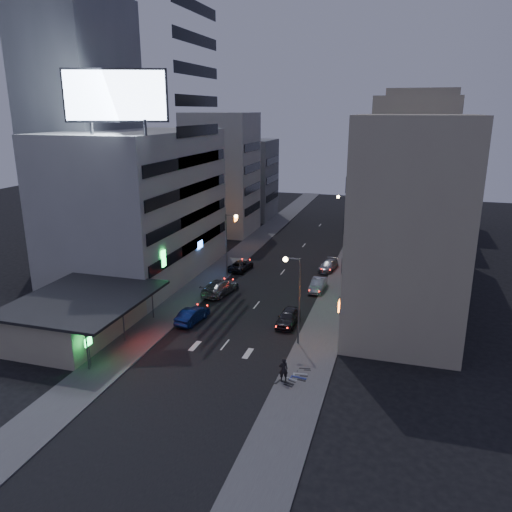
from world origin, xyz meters
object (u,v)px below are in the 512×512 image
at_px(parked_car_right_mid, 318,285).
at_px(scooter_silver_a, 298,375).
at_px(parked_car_right_near, 288,317).
at_px(road_car_silver, 220,287).
at_px(scooter_black_b, 311,363).
at_px(person, 283,369).
at_px(scooter_blue, 307,372).
at_px(scooter_black_a, 295,377).
at_px(parked_car_left, 241,265).
at_px(scooter_silver_b, 308,368).
at_px(parked_car_right_far, 328,266).
at_px(road_car_blue, 192,315).

relative_size(parked_car_right_mid, scooter_silver_a, 2.62).
bearing_deg(parked_car_right_near, road_car_silver, 148.28).
bearing_deg(scooter_silver_a, parked_car_right_mid, 24.32).
xyz_separation_m(road_car_silver, scooter_black_b, (13.26, -14.31, -0.23)).
xyz_separation_m(parked_car_right_near, person, (2.13, -10.71, 0.34)).
xyz_separation_m(parked_car_right_near, scooter_blue, (3.86, -9.88, -0.06)).
bearing_deg(road_car_silver, scooter_black_a, 136.24).
relative_size(parked_car_left, scooter_black_a, 2.34).
height_order(scooter_black_b, scooter_silver_b, scooter_silver_b).
relative_size(person, scooter_black_a, 0.98).
bearing_deg(scooter_blue, parked_car_right_far, 12.34).
distance_m(parked_car_left, scooter_black_a, 29.28).
distance_m(parked_car_left, scooter_silver_b, 27.96).
height_order(parked_car_right_near, scooter_silver_a, parked_car_right_near).
distance_m(parked_car_right_far, scooter_black_a, 29.52).
height_order(scooter_blue, scooter_silver_b, scooter_blue).
xyz_separation_m(road_car_blue, person, (11.39, -8.53, 0.36)).
xyz_separation_m(parked_car_right_mid, scooter_silver_b, (2.61, -19.55, -0.07)).
xyz_separation_m(road_car_silver, scooter_blue, (13.29, -16.00, -0.14)).
distance_m(scooter_silver_a, scooter_silver_b, 1.34).
height_order(parked_car_right_far, scooter_black_a, scooter_black_a).
bearing_deg(scooter_black_a, road_car_silver, 53.21).
relative_size(scooter_black_a, scooter_black_b, 1.26).
bearing_deg(parked_car_left, scooter_silver_b, 125.92).
relative_size(road_car_blue, scooter_black_b, 2.81).
height_order(parked_car_right_far, scooter_silver_b, parked_car_right_far).
distance_m(road_car_silver, scooter_silver_b, 20.20).
bearing_deg(road_car_silver, parked_car_left, -76.83).
xyz_separation_m(scooter_black_a, scooter_silver_a, (0.10, 0.63, -0.10)).
relative_size(parked_car_right_mid, scooter_black_b, 2.73).
distance_m(parked_car_left, scooter_blue, 28.63).
height_order(road_car_blue, scooter_blue, road_car_blue).
xyz_separation_m(parked_car_right_near, road_car_blue, (-9.25, -2.18, -0.02)).
bearing_deg(scooter_silver_b, scooter_silver_a, 148.65).
bearing_deg(parked_car_right_far, parked_car_left, -156.07).
distance_m(parked_car_right_mid, road_car_blue, 16.33).
relative_size(parked_car_right_far, scooter_silver_b, 2.63).
bearing_deg(scooter_black_b, scooter_silver_b, 167.66).
relative_size(parked_car_right_near, road_car_silver, 0.77).
distance_m(parked_car_right_far, person, 29.18).
bearing_deg(parked_car_right_far, road_car_silver, -123.04).
bearing_deg(parked_car_right_near, person, -77.48).
height_order(parked_car_right_mid, scooter_silver_a, parked_car_right_mid).
relative_size(parked_car_left, scooter_black_b, 2.94).
bearing_deg(parked_car_left, scooter_black_b, 127.02).
relative_size(scooter_blue, scooter_silver_b, 1.10).
bearing_deg(road_car_silver, scooter_silver_b, 140.83).
bearing_deg(person, parked_car_left, -90.15).
distance_m(road_car_blue, scooter_black_b, 14.40).
xyz_separation_m(road_car_silver, person, (11.57, -16.83, 0.26)).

